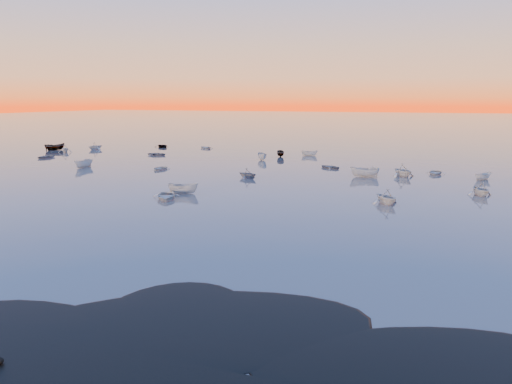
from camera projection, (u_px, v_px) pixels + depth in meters
The scene contains 6 objects.
ground at pixel (366, 146), 118.53m from camera, with size 600.00×600.00×0.00m, color #6C605A.
mud_lobes at pixel (75, 317), 25.58m from camera, with size 140.00×6.00×0.07m, color black, non-canonical shape.
moored_fleet at pixel (320, 173), 75.27m from camera, with size 124.00×58.00×1.20m, color silver, non-canonical shape.
boat_near_left at pixel (166, 199), 55.82m from camera, with size 4.18×1.74×1.04m, color silver.
boat_near_center at pixel (183, 193), 59.08m from camera, with size 3.71×1.57×1.28m, color silver.
boat_near_right at pixel (480, 195), 57.90m from camera, with size 3.49×1.57×1.22m, color silver.
Camera 1 is at (17.12, -20.16, 11.06)m, focal length 35.00 mm.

